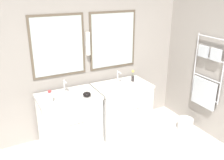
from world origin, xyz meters
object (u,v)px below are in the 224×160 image
at_px(vanity_right, 123,108).
at_px(amenity_bowl, 87,94).
at_px(vanity_left, 70,121).
at_px(flower_vase, 133,77).
at_px(toiletry_bottle, 50,97).
at_px(waste_bin, 185,124).

relative_size(vanity_right, amenity_bowl, 7.64).
distance_m(vanity_left, flower_vase, 1.24).
bearing_deg(vanity_left, vanity_right, 0.00).
height_order(toiletry_bottle, flower_vase, flower_vase).
distance_m(toiletry_bottle, waste_bin, 2.31).
bearing_deg(vanity_right, waste_bin, -27.14).
bearing_deg(flower_vase, vanity_left, -175.30).
bearing_deg(waste_bin, flower_vase, 140.96).
bearing_deg(amenity_bowl, toiletry_bottle, 172.59).
distance_m(flower_vase, waste_bin, 1.21).
xyz_separation_m(amenity_bowl, flower_vase, (0.91, 0.22, 0.05)).
bearing_deg(flower_vase, vanity_right, -158.11).
bearing_deg(flower_vase, amenity_bowl, -166.47).
bearing_deg(waste_bin, amenity_bowl, 167.47).
xyz_separation_m(vanity_right, flower_vase, (0.23, 0.09, 0.48)).
height_order(toiletry_bottle, waste_bin, toiletry_bottle).
xyz_separation_m(amenity_bowl, waste_bin, (1.62, -0.36, -0.74)).
xyz_separation_m(vanity_right, amenity_bowl, (-0.68, -0.13, 0.44)).
relative_size(vanity_right, waste_bin, 3.49).
bearing_deg(toiletry_bottle, vanity_right, 2.84).
bearing_deg(amenity_bowl, vanity_right, 10.48).
relative_size(flower_vase, waste_bin, 0.77).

